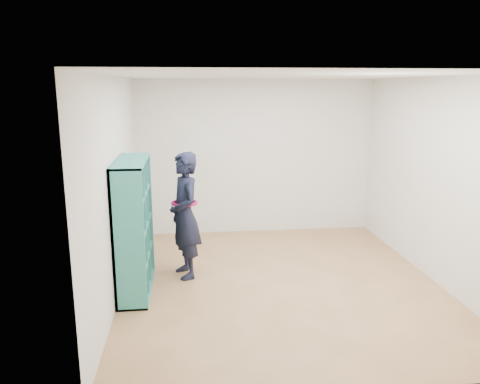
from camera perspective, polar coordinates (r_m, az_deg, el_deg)
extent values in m
plane|color=olive|center=(6.16, 4.89, -10.97)|extent=(4.50, 4.50, 0.00)
plane|color=white|center=(5.65, 5.41, 13.97)|extent=(4.50, 4.50, 0.00)
cube|color=silver|center=(5.71, -14.92, 0.44)|extent=(0.02, 4.50, 2.60)
cube|color=silver|center=(6.47, 22.77, 1.29)|extent=(0.02, 4.50, 2.60)
cube|color=silver|center=(7.95, 1.88, 4.24)|extent=(4.00, 0.02, 2.60)
cube|color=silver|center=(3.67, 12.24, -6.25)|extent=(4.00, 0.02, 2.60)
cube|color=#277A79|center=(5.27, -13.45, -5.98)|extent=(0.36, 0.03, 1.63)
cube|color=#277A79|center=(6.41, -12.23, -2.56)|extent=(0.36, 0.03, 1.63)
cube|color=#277A79|center=(6.11, -12.40, -11.32)|extent=(0.36, 1.22, 0.03)
cube|color=#277A79|center=(5.66, -13.17, 3.70)|extent=(0.36, 1.22, 0.03)
cube|color=#277A79|center=(5.86, -14.39, -4.13)|extent=(0.03, 1.22, 1.63)
cube|color=#277A79|center=(5.65, -12.98, -4.67)|extent=(0.33, 0.03, 1.58)
cube|color=#277A79|center=(6.02, -12.59, -3.57)|extent=(0.33, 0.03, 1.58)
cube|color=#277A79|center=(5.96, -12.59, -7.74)|extent=(0.33, 1.17, 0.03)
cube|color=#277A79|center=(5.84, -12.78, -4.10)|extent=(0.33, 1.17, 0.03)
cube|color=#277A79|center=(5.74, -12.97, -0.32)|extent=(0.33, 1.17, 0.03)
cube|color=beige|center=(5.72, -12.62, -12.31)|extent=(0.22, 0.14, 0.09)
cube|color=black|center=(5.48, -12.82, -7.89)|extent=(0.18, 0.16, 0.28)
cube|color=maroon|center=(5.36, -13.03, -3.90)|extent=(0.18, 0.16, 0.28)
cube|color=silver|center=(5.34, -13.23, -0.84)|extent=(0.22, 0.14, 0.06)
cube|color=navy|center=(6.00, -12.23, -10.37)|extent=(0.18, 0.16, 0.22)
cube|color=brown|center=(5.84, -12.43, -6.43)|extent=(0.18, 0.16, 0.30)
cube|color=#BFB28C|center=(5.81, -12.61, -3.59)|extent=(0.22, 0.14, 0.09)
cube|color=#26594C|center=(5.65, -12.79, 0.72)|extent=(0.18, 0.16, 0.21)
cube|color=beige|center=(6.35, -11.90, -8.78)|extent=(0.18, 0.16, 0.27)
cube|color=black|center=(6.30, -12.08, -6.05)|extent=(0.22, 0.14, 0.09)
cube|color=maroon|center=(6.11, -12.23, -2.08)|extent=(0.18, 0.16, 0.23)
cube|color=silver|center=(6.03, -12.41, 1.54)|extent=(0.18, 0.16, 0.22)
imported|color=black|center=(6.14, -6.75, -2.86)|extent=(0.56, 0.70, 1.66)
torus|color=#A70C50|center=(6.10, -6.79, -1.32)|extent=(0.43, 0.43, 0.04)
cube|color=silver|center=(6.15, -8.28, -1.81)|extent=(0.04, 0.11, 0.14)
cube|color=black|center=(6.15, -8.28, -1.81)|extent=(0.04, 0.10, 0.13)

